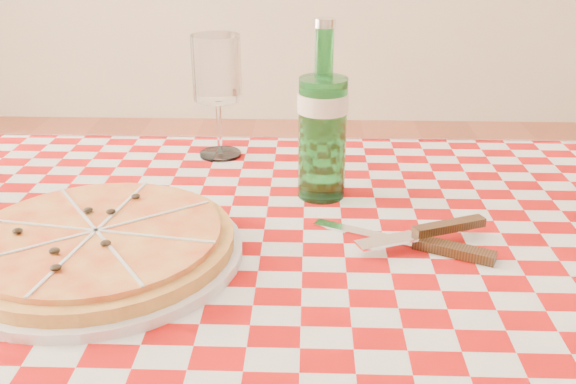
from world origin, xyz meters
The scene contains 6 objects.
dining_table centered at (0.00, 0.00, 0.66)m, with size 1.20×0.80×0.75m.
tablecloth centered at (0.00, 0.00, 0.75)m, with size 1.30×0.90×0.01m, color #9A0A09.
pizza_plate centered at (-0.25, -0.01, 0.78)m, with size 0.35×0.35×0.05m, color #D28A46, non-canonical shape.
water_bottle centered at (0.02, 0.19, 0.89)m, with size 0.07×0.07×0.26m, color #1A6826, non-canonical shape.
wine_glass centered at (-0.15, 0.35, 0.86)m, with size 0.08×0.08×0.21m, color white, non-canonical shape.
cutlery centered at (0.14, 0.03, 0.77)m, with size 0.25×0.21×0.03m, color silver, non-canonical shape.
Camera 1 is at (0.01, -0.69, 1.15)m, focal length 40.00 mm.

